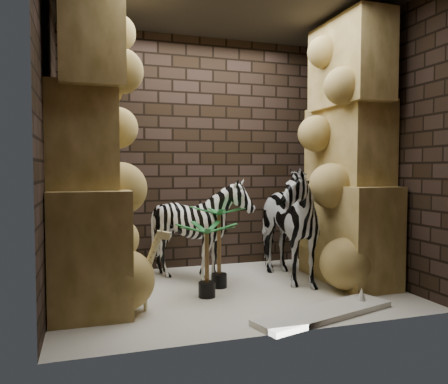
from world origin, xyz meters
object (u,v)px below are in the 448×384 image
object	(u,v)px
palm_back	(207,260)
palm_front	(219,246)
surfboard	(325,313)
giraffe_toy	(134,268)
zebra_left	(200,234)
zebra_right	(280,214)

from	to	relation	value
palm_back	palm_front	bearing A→B (deg)	54.01
palm_front	surfboard	world-z (taller)	palm_front
palm_front	surfboard	xyz separation A→B (m)	(0.62, -1.15, -0.43)
giraffe_toy	palm_front	world-z (taller)	palm_front
zebra_left	palm_back	world-z (taller)	zebra_left
zebra_right	surfboard	world-z (taller)	zebra_right
zebra_left	palm_front	size ratio (longest dim) A/B	1.30
surfboard	palm_front	bearing A→B (deg)	102.10
giraffe_toy	surfboard	bearing A→B (deg)	-9.26
zebra_left	giraffe_toy	world-z (taller)	zebra_left
surfboard	zebra_left	bearing A→B (deg)	99.96
zebra_right	palm_front	xyz separation A→B (m)	(-0.76, -0.09, -0.31)
palm_front	palm_back	world-z (taller)	palm_front
giraffe_toy	palm_front	size ratio (longest dim) A/B	0.87
zebra_left	palm_front	xyz separation A→B (m)	(0.12, -0.36, -0.08)
zebra_right	palm_back	size ratio (longest dim) A/B	2.02
zebra_right	zebra_left	size ratio (longest dim) A/B	1.30
palm_back	surfboard	world-z (taller)	palm_back
giraffe_toy	zebra_right	bearing A→B (deg)	32.07
surfboard	palm_back	bearing A→B (deg)	118.64
palm_back	giraffe_toy	bearing A→B (deg)	-164.49
palm_front	giraffe_toy	bearing A→B (deg)	-152.05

